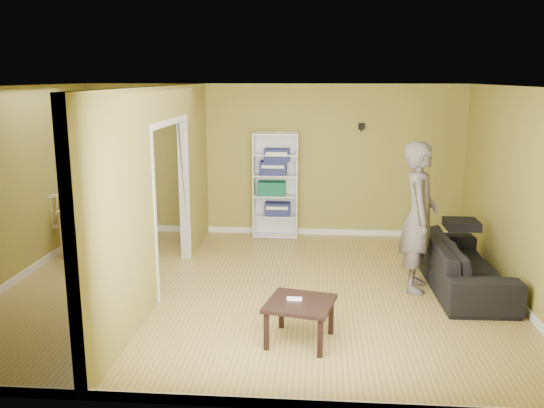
{
  "coord_description": "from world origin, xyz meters",
  "views": [
    {
      "loc": [
        0.79,
        -7.05,
        2.72
      ],
      "look_at": [
        0.2,
        0.2,
        1.1
      ],
      "focal_mm": 38.0,
      "sensor_mm": 36.0,
      "label": 1
    }
  ],
  "objects": [
    {
      "name": "coffee_table",
      "position": [
        0.62,
        -1.47,
        0.37
      ],
      "size": [
        0.66,
        0.66,
        0.44
      ],
      "rotation": [
        0.0,
        0.0,
        -0.21
      ],
      "color": "black",
      "rests_on": "ground"
    },
    {
      "name": "game_controller",
      "position": [
        0.57,
        -1.44,
        0.46
      ],
      "size": [
        0.16,
        0.04,
        0.03
      ],
      "primitive_type": "cube",
      "color": "white",
      "rests_on": "coffee_table"
    },
    {
      "name": "chair_near",
      "position": [
        -2.49,
        0.74,
        0.51
      ],
      "size": [
        0.48,
        0.48,
        1.01
      ],
      "primitive_type": null,
      "rotation": [
        0.0,
        0.0,
        0.04
      ],
      "color": "tan",
      "rests_on": "ground"
    },
    {
      "name": "person",
      "position": [
        2.08,
        0.19,
        1.13
      ],
      "size": [
        0.91,
        0.76,
        2.27
      ],
      "primitive_type": "imported",
      "rotation": [
        0.0,
        0.0,
        1.42
      ],
      "color": "slate",
      "rests_on": "ground"
    },
    {
      "name": "wall_speaker",
      "position": [
        1.5,
        2.69,
        1.9
      ],
      "size": [
        0.1,
        0.1,
        0.1
      ],
      "primitive_type": "cube",
      "color": "black",
      "rests_on": "room_shell"
    },
    {
      "name": "chair_left",
      "position": [
        -3.36,
        1.33,
        0.49
      ],
      "size": [
        0.58,
        0.58,
        0.97
      ],
      "primitive_type": null,
      "rotation": [
        0.0,
        0.0,
        -1.97
      ],
      "color": "tan",
      "rests_on": "ground"
    },
    {
      "name": "bookshelf",
      "position": [
        0.07,
        2.6,
        0.9
      ],
      "size": [
        0.76,
        0.33,
        1.8
      ],
      "color": "white",
      "rests_on": "ground"
    },
    {
      "name": "paper_box_teal",
      "position": [
        0.01,
        2.56,
        0.85
      ],
      "size": [
        0.46,
        0.3,
        0.23
      ],
      "primitive_type": "cube",
      "color": "#12543B",
      "rests_on": "bookshelf"
    },
    {
      "name": "paper_box_navy_b",
      "position": [
        0.03,
        2.56,
        1.2
      ],
      "size": [
        0.44,
        0.29,
        0.23
      ],
      "primitive_type": "cube",
      "color": "#192249",
      "rests_on": "bookshelf"
    },
    {
      "name": "paper_box_navy_a",
      "position": [
        0.11,
        2.56,
        0.49
      ],
      "size": [
        0.43,
        0.28,
        0.22
      ],
      "primitive_type": "cube",
      "color": "#10254E",
      "rests_on": "bookshelf"
    },
    {
      "name": "chair_far",
      "position": [
        -2.42,
        2.05,
        0.44
      ],
      "size": [
        0.5,
        0.5,
        0.89
      ],
      "primitive_type": null,
      "rotation": [
        0.0,
        0.0,
        3.43
      ],
      "color": "tan",
      "rests_on": "ground"
    },
    {
      "name": "paper_box_navy_c",
      "position": [
        0.09,
        2.56,
        1.41
      ],
      "size": [
        0.42,
        0.27,
        0.21
      ],
      "primitive_type": "cube",
      "color": "navy",
      "rests_on": "bookshelf"
    },
    {
      "name": "sofa",
      "position": [
        2.7,
        0.3,
        0.42
      ],
      "size": [
        2.23,
        1.01,
        0.84
      ],
      "primitive_type": "imported",
      "rotation": [
        0.0,
        0.0,
        1.6
      ],
      "color": "black",
      "rests_on": "ground"
    },
    {
      "name": "room_shell",
      "position": [
        0.0,
        0.0,
        1.3
      ],
      "size": [
        6.5,
        6.5,
        6.5
      ],
      "color": "tan",
      "rests_on": "ground"
    },
    {
      "name": "partition",
      "position": [
        -1.2,
        0.0,
        1.3
      ],
      "size": [
        0.22,
        5.5,
        2.6
      ],
      "primitive_type": null,
      "color": "olive",
      "rests_on": "ground"
    },
    {
      "name": "dining_table",
      "position": [
        -2.54,
        1.41,
        0.66
      ],
      "size": [
        1.18,
        0.79,
        0.74
      ],
      "rotation": [
        0.0,
        0.0,
        0.05
      ],
      "color": "tan",
      "rests_on": "ground"
    }
  ]
}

